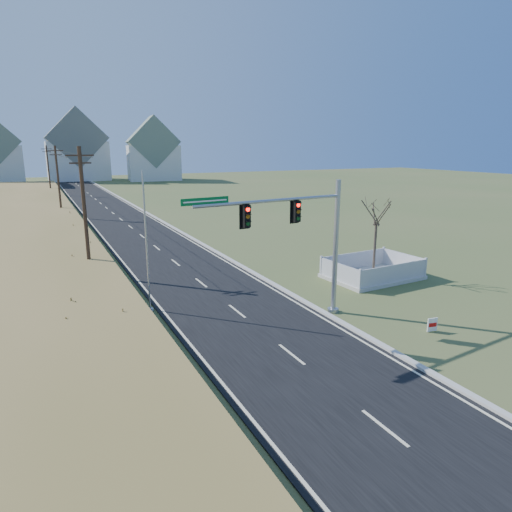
{
  "coord_description": "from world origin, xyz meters",
  "views": [
    {
      "loc": [
        -9.56,
        -17.98,
        9.06
      ],
      "look_at": [
        0.64,
        2.9,
        3.4
      ],
      "focal_mm": 32.0,
      "sensor_mm": 36.0,
      "label": 1
    }
  ],
  "objects_px": {
    "traffic_signal_mast": "(309,237)",
    "fence_enclosure": "(372,274)",
    "bare_tree": "(377,210)",
    "open_sign": "(432,325)",
    "flagpole": "(147,257)"
  },
  "relations": [
    {
      "from": "flagpole",
      "to": "bare_tree",
      "type": "distance_m",
      "value": 15.64
    },
    {
      "from": "fence_enclosure",
      "to": "open_sign",
      "type": "distance_m",
      "value": 9.47
    },
    {
      "from": "flagpole",
      "to": "bare_tree",
      "type": "height_order",
      "value": "flagpole"
    },
    {
      "from": "open_sign",
      "to": "traffic_signal_mast",
      "type": "bearing_deg",
      "value": 146.2
    },
    {
      "from": "traffic_signal_mast",
      "to": "flagpole",
      "type": "distance_m",
      "value": 8.86
    },
    {
      "from": "traffic_signal_mast",
      "to": "open_sign",
      "type": "height_order",
      "value": "traffic_signal_mast"
    },
    {
      "from": "open_sign",
      "to": "bare_tree",
      "type": "xyz_separation_m",
      "value": [
        3.6,
        8.72,
        4.4
      ]
    },
    {
      "from": "traffic_signal_mast",
      "to": "fence_enclosure",
      "type": "height_order",
      "value": "traffic_signal_mast"
    },
    {
      "from": "open_sign",
      "to": "bare_tree",
      "type": "relative_size",
      "value": 0.12
    },
    {
      "from": "fence_enclosure",
      "to": "open_sign",
      "type": "xyz_separation_m",
      "value": [
        -3.57,
        -8.77,
        0.09
      ]
    },
    {
      "from": "fence_enclosure",
      "to": "flagpole",
      "type": "distance_m",
      "value": 15.78
    },
    {
      "from": "traffic_signal_mast",
      "to": "open_sign",
      "type": "relative_size",
      "value": 13.23
    },
    {
      "from": "traffic_signal_mast",
      "to": "bare_tree",
      "type": "xyz_separation_m",
      "value": [
        8.27,
        4.46,
        0.29
      ]
    },
    {
      "from": "fence_enclosure",
      "to": "bare_tree",
      "type": "distance_m",
      "value": 4.49
    },
    {
      "from": "traffic_signal_mast",
      "to": "fence_enclosure",
      "type": "xyz_separation_m",
      "value": [
        8.24,
        4.52,
        -4.2
      ]
    }
  ]
}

